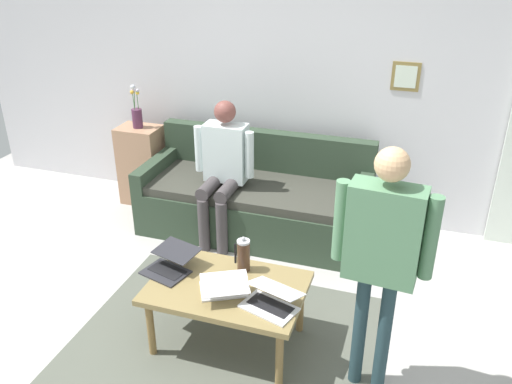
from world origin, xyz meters
The scene contains 13 objects.
ground_plane centered at (0.00, 0.00, 0.00)m, with size 7.68×7.68×0.00m, color #ADA9A5.
area_rug centered at (-0.08, 0.02, 0.00)m, with size 2.10×1.83×0.01m, color #54584D.
back_wall centered at (0.00, -2.20, 1.35)m, with size 7.04×0.11×2.70m.
couch centered at (0.23, -1.63, 0.31)m, with size 2.08×0.87×0.88m.
coffee_table centered at (-0.08, -0.08, 0.42)m, with size 1.02×0.68×0.47m.
laptop_left centered at (-0.09, 0.00, 0.52)m, with size 0.40×0.40×0.14m.
laptop_center centered at (-0.42, 0.04, 0.51)m, with size 0.40×0.36×0.14m.
laptop_right centered at (0.36, -0.12, 0.52)m, with size 0.38×0.41×0.13m.
french_press centered at (-0.12, -0.28, 0.59)m, with size 0.11×0.09×0.26m.
side_shelf centered at (1.54, -1.83, 0.41)m, with size 0.42×0.32×0.81m.
flower_vase centered at (1.54, -1.83, 0.96)m, with size 0.10×0.10×0.43m.
person_standing centered at (-1.04, 0.01, 1.02)m, with size 0.57×0.21×1.59m.
person_seated centered at (0.46, -1.40, 0.73)m, with size 0.55×0.51×1.28m.
Camera 1 is at (-1.15, 2.57, 2.56)m, focal length 37.18 mm.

